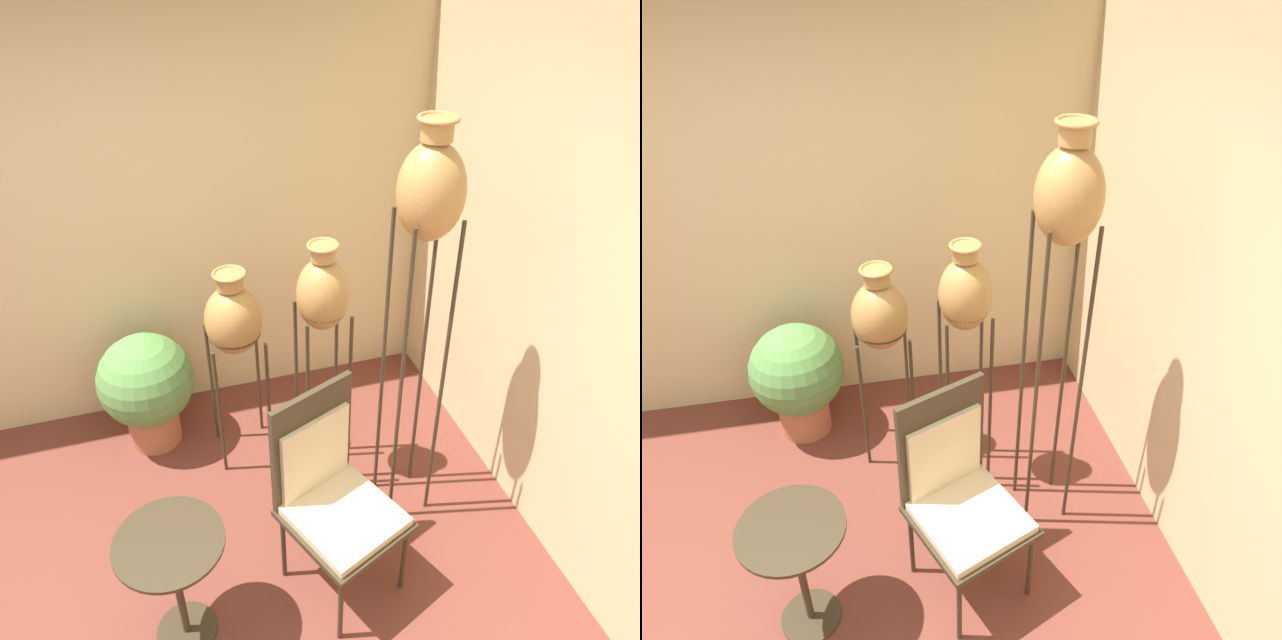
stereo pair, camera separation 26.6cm
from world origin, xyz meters
TOP-DOWN VIEW (x-y plane):
  - wall_back at (0.00, 2.04)m, footprint 8.02×0.06m
  - vase_stand_tall at (1.41, 0.73)m, footprint 0.29×0.29m
  - vase_stand_medium at (1.05, 1.08)m, footprint 0.27×0.27m
  - vase_stand_short at (0.63, 1.38)m, footprint 0.32×0.32m
  - chair at (0.87, 0.41)m, footprint 0.64×0.65m
  - side_table at (0.12, 0.28)m, footprint 0.47×0.47m
  - potted_plant at (0.10, 1.63)m, footprint 0.58×0.58m

SIDE VIEW (x-z plane):
  - potted_plant at x=0.10m, z-range 0.05..0.82m
  - side_table at x=0.12m, z-range 0.15..0.82m
  - chair at x=0.87m, z-range 0.05..1.15m
  - vase_stand_short at x=0.63m, z-range 0.33..1.60m
  - vase_stand_medium at x=1.05m, z-range 0.45..1.97m
  - wall_back at x=0.00m, z-range 0.00..2.70m
  - vase_stand_tall at x=1.41m, z-range 0.72..2.91m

